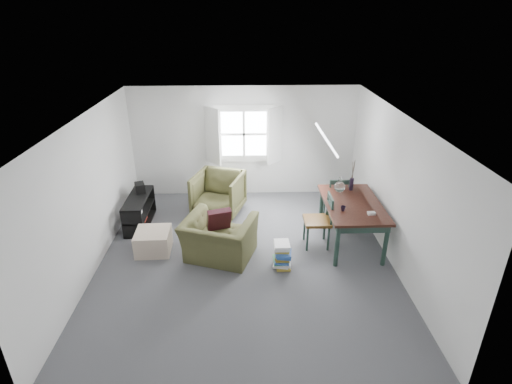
{
  "coord_description": "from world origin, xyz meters",
  "views": [
    {
      "loc": [
        0.01,
        -5.84,
        4.0
      ],
      "look_at": [
        0.2,
        0.6,
        1.01
      ],
      "focal_mm": 28.0,
      "sensor_mm": 36.0,
      "label": 1
    }
  ],
  "objects_px": {
    "armchair_near": "(220,257)",
    "dining_table": "(352,208)",
    "dining_chair_near": "(319,220)",
    "armchair_far": "(219,212)",
    "media_shelf": "(139,213)",
    "ottoman": "(153,241)",
    "dining_chair_far": "(336,198)",
    "magazine_stack": "(282,255)"
  },
  "relations": [
    {
      "from": "ottoman",
      "to": "dining_chair_far",
      "type": "bearing_deg",
      "value": 16.42
    },
    {
      "from": "media_shelf",
      "to": "dining_table",
      "type": "bearing_deg",
      "value": -14.16
    },
    {
      "from": "media_shelf",
      "to": "ottoman",
      "type": "bearing_deg",
      "value": -67.1
    },
    {
      "from": "dining_chair_far",
      "to": "media_shelf",
      "type": "bearing_deg",
      "value": -20.68
    },
    {
      "from": "media_shelf",
      "to": "armchair_near",
      "type": "bearing_deg",
      "value": -38.88
    },
    {
      "from": "armchair_far",
      "to": "dining_chair_far",
      "type": "height_order",
      "value": "dining_chair_far"
    },
    {
      "from": "armchair_far",
      "to": "dining_chair_near",
      "type": "xyz_separation_m",
      "value": [
        1.89,
        -1.34,
        0.52
      ]
    },
    {
      "from": "armchair_near",
      "to": "armchair_far",
      "type": "distance_m",
      "value": 1.69
    },
    {
      "from": "dining_table",
      "to": "media_shelf",
      "type": "relative_size",
      "value": 1.4
    },
    {
      "from": "media_shelf",
      "to": "dining_chair_near",
      "type": "bearing_deg",
      "value": -17.06
    },
    {
      "from": "dining_table",
      "to": "armchair_far",
      "type": "bearing_deg",
      "value": 153.94
    },
    {
      "from": "media_shelf",
      "to": "magazine_stack",
      "type": "bearing_deg",
      "value": -32.15
    },
    {
      "from": "dining_table",
      "to": "magazine_stack",
      "type": "xyz_separation_m",
      "value": [
        -1.32,
        -0.73,
        -0.49
      ]
    },
    {
      "from": "ottoman",
      "to": "dining_chair_near",
      "type": "bearing_deg",
      "value": 2.14
    },
    {
      "from": "ottoman",
      "to": "magazine_stack",
      "type": "height_order",
      "value": "magazine_stack"
    },
    {
      "from": "armchair_far",
      "to": "media_shelf",
      "type": "xyz_separation_m",
      "value": [
        -1.56,
        -0.49,
        0.27
      ]
    },
    {
      "from": "dining_table",
      "to": "armchair_near",
      "type": "bearing_deg",
      "value": -169.17
    },
    {
      "from": "media_shelf",
      "to": "magazine_stack",
      "type": "height_order",
      "value": "media_shelf"
    },
    {
      "from": "dining_chair_far",
      "to": "armchair_near",
      "type": "bearing_deg",
      "value": 7.09
    },
    {
      "from": "dining_chair_near",
      "to": "dining_table",
      "type": "bearing_deg",
      "value": 105.74
    },
    {
      "from": "armchair_far",
      "to": "dining_chair_near",
      "type": "distance_m",
      "value": 2.38
    },
    {
      "from": "dining_chair_near",
      "to": "media_shelf",
      "type": "relative_size",
      "value": 0.85
    },
    {
      "from": "armchair_near",
      "to": "dining_table",
      "type": "height_order",
      "value": "dining_table"
    },
    {
      "from": "dining_table",
      "to": "dining_chair_far",
      "type": "distance_m",
      "value": 0.88
    },
    {
      "from": "armchair_near",
      "to": "media_shelf",
      "type": "xyz_separation_m",
      "value": [
        -1.67,
        1.19,
        0.27
      ]
    },
    {
      "from": "armchair_near",
      "to": "ottoman",
      "type": "relative_size",
      "value": 1.92
    },
    {
      "from": "armchair_near",
      "to": "dining_table",
      "type": "xyz_separation_m",
      "value": [
        2.39,
        0.41,
        0.72
      ]
    },
    {
      "from": "armchair_near",
      "to": "magazine_stack",
      "type": "bearing_deg",
      "value": -177.76
    },
    {
      "from": "dining_table",
      "to": "media_shelf",
      "type": "xyz_separation_m",
      "value": [
        -4.05,
        0.78,
        -0.44
      ]
    },
    {
      "from": "armchair_far",
      "to": "dining_chair_near",
      "type": "height_order",
      "value": "dining_chair_near"
    },
    {
      "from": "armchair_far",
      "to": "dining_table",
      "type": "height_order",
      "value": "dining_table"
    },
    {
      "from": "ottoman",
      "to": "dining_table",
      "type": "xyz_separation_m",
      "value": [
        3.58,
        0.18,
        0.52
      ]
    },
    {
      "from": "magazine_stack",
      "to": "armchair_near",
      "type": "bearing_deg",
      "value": 163.54
    },
    {
      "from": "armchair_near",
      "to": "dining_chair_far",
      "type": "xyz_separation_m",
      "value": [
        2.3,
        1.26,
        0.51
      ]
    },
    {
      "from": "armchair_near",
      "to": "ottoman",
      "type": "xyz_separation_m",
      "value": [
        -1.19,
        0.23,
        0.2
      ]
    },
    {
      "from": "armchair_far",
      "to": "media_shelf",
      "type": "relative_size",
      "value": 0.83
    },
    {
      "from": "dining_table",
      "to": "dining_chair_far",
      "type": "xyz_separation_m",
      "value": [
        -0.08,
        0.85,
        -0.21
      ]
    },
    {
      "from": "ottoman",
      "to": "armchair_near",
      "type": "bearing_deg",
      "value": -11.04
    },
    {
      "from": "armchair_far",
      "to": "ottoman",
      "type": "distance_m",
      "value": 1.83
    },
    {
      "from": "armchair_far",
      "to": "magazine_stack",
      "type": "height_order",
      "value": "same"
    },
    {
      "from": "dining_chair_far",
      "to": "dining_chair_near",
      "type": "relative_size",
      "value": 0.98
    },
    {
      "from": "ottoman",
      "to": "dining_table",
      "type": "relative_size",
      "value": 0.36
    }
  ]
}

